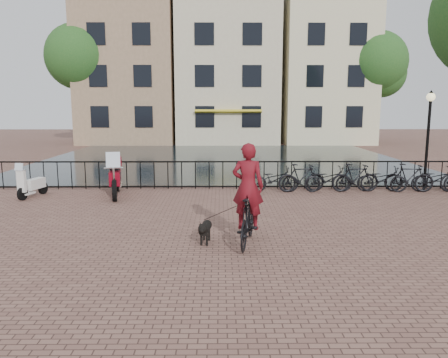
{
  "coord_description": "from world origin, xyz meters",
  "views": [
    {
      "loc": [
        -0.09,
        -7.68,
        2.99
      ],
      "look_at": [
        0.0,
        3.0,
        1.2
      ],
      "focal_mm": 35.0,
      "sensor_mm": 36.0,
      "label": 1
    }
  ],
  "objects_px": {
    "cyclist": "(248,200)",
    "dog": "(205,231)",
    "motorcycle": "(115,172)",
    "lamp_post": "(429,124)",
    "scooter": "(32,179)"
  },
  "relations": [
    {
      "from": "cyclist",
      "to": "dog",
      "type": "height_order",
      "value": "cyclist"
    },
    {
      "from": "cyclist",
      "to": "motorcycle",
      "type": "relative_size",
      "value": 1.12
    },
    {
      "from": "lamp_post",
      "to": "dog",
      "type": "distance_m",
      "value": 9.92
    },
    {
      "from": "lamp_post",
      "to": "scooter",
      "type": "height_order",
      "value": "lamp_post"
    },
    {
      "from": "lamp_post",
      "to": "dog",
      "type": "relative_size",
      "value": 4.18
    },
    {
      "from": "cyclist",
      "to": "scooter",
      "type": "distance_m",
      "value": 8.54
    },
    {
      "from": "dog",
      "to": "motorcycle",
      "type": "bearing_deg",
      "value": 128.61
    },
    {
      "from": "lamp_post",
      "to": "dog",
      "type": "xyz_separation_m",
      "value": [
        -7.62,
        -5.99,
        -2.11
      ]
    },
    {
      "from": "lamp_post",
      "to": "cyclist",
      "type": "height_order",
      "value": "lamp_post"
    },
    {
      "from": "cyclist",
      "to": "dog",
      "type": "xyz_separation_m",
      "value": [
        -0.92,
        0.12,
        -0.72
      ]
    },
    {
      "from": "lamp_post",
      "to": "scooter",
      "type": "relative_size",
      "value": 2.5
    },
    {
      "from": "cyclist",
      "to": "scooter",
      "type": "height_order",
      "value": "cyclist"
    },
    {
      "from": "scooter",
      "to": "dog",
      "type": "bearing_deg",
      "value": -26.13
    },
    {
      "from": "cyclist",
      "to": "dog",
      "type": "distance_m",
      "value": 1.18
    },
    {
      "from": "cyclist",
      "to": "motorcycle",
      "type": "xyz_separation_m",
      "value": [
        -4.11,
        5.27,
        -0.18
      ]
    }
  ]
}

